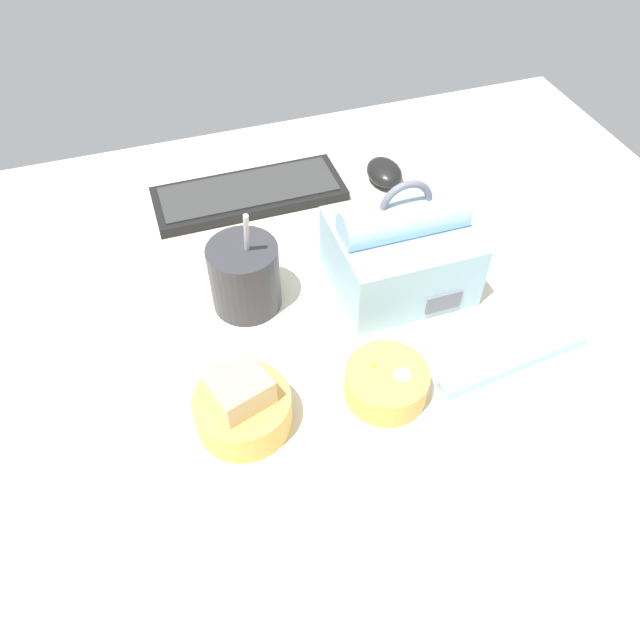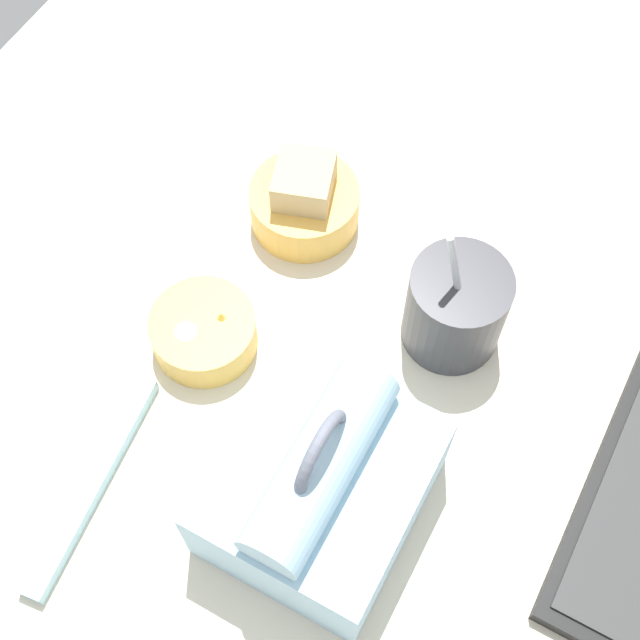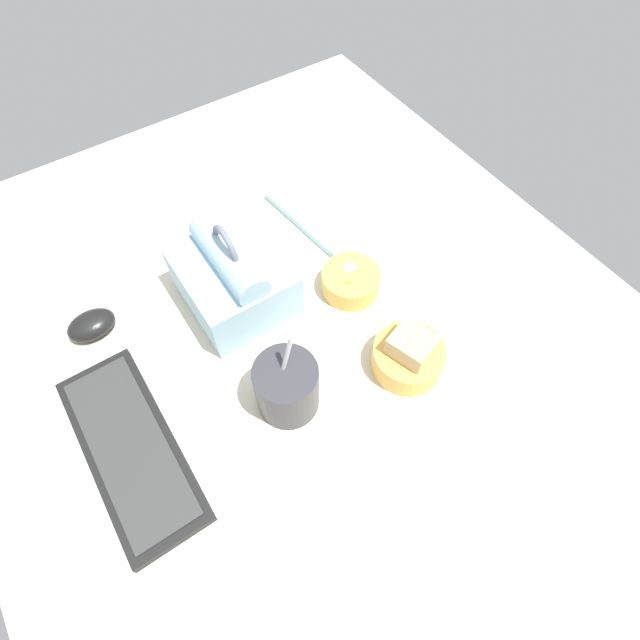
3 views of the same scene
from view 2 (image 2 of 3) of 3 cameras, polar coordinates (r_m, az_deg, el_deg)
name	(u,v)px [view 2 (image 2 of 3)]	position (r cm, az deg, el deg)	size (l,w,h in cm)	color
desk_surface	(335,353)	(90.20, 0.98, -2.14)	(140.00, 110.00, 2.00)	beige
lunch_bag	(320,485)	(77.55, 0.03, -10.51)	(18.67, 16.78, 17.89)	#9EC6DB
soup_cup	(456,307)	(86.42, 8.69, 0.83)	(9.76, 9.76, 17.03)	#333338
bento_bowl_sandwich	(304,201)	(94.76, -1.00, 7.61)	(11.65, 11.65, 8.52)	#EAB24C
bento_bowl_snacks	(204,331)	(88.37, -7.42, -0.73)	(10.48, 10.48, 5.07)	#EAB24C
chopstick_case	(92,483)	(85.84, -14.41, -10.05)	(22.41, 4.93, 1.60)	#99C6D6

